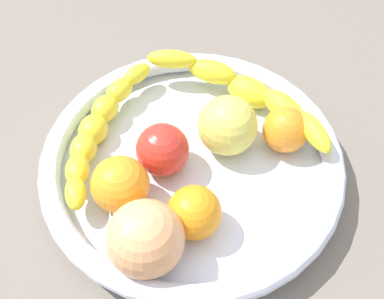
{
  "coord_description": "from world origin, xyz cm",
  "views": [
    {
      "loc": [
        -0.93,
        -32.47,
        50.42
      ],
      "look_at": [
        0.0,
        0.0,
        7.58
      ],
      "focal_mm": 44.23,
      "sensor_mm": 36.0,
      "label": 1
    }
  ],
  "objects_px": {
    "orange_front": "(193,213)",
    "orange_mid_left": "(120,185)",
    "banana_draped_right": "(98,128)",
    "apple_yellow": "(227,126)",
    "fruit_bowl": "(192,162)",
    "peach_blush": "(145,239)",
    "banana_draped_left": "(245,91)",
    "tomato_red": "(163,151)",
    "orange_mid_right": "(285,130)"
  },
  "relations": [
    {
      "from": "fruit_bowl",
      "to": "orange_mid_right",
      "type": "xyz_separation_m",
      "value": [
        0.11,
        0.03,
        0.02
      ]
    },
    {
      "from": "orange_mid_right",
      "to": "apple_yellow",
      "type": "relative_size",
      "value": 0.78
    },
    {
      "from": "fruit_bowl",
      "to": "peach_blush",
      "type": "xyz_separation_m",
      "value": [
        -0.05,
        -0.11,
        0.03
      ]
    },
    {
      "from": "peach_blush",
      "to": "tomato_red",
      "type": "distance_m",
      "value": 0.11
    },
    {
      "from": "tomato_red",
      "to": "fruit_bowl",
      "type": "bearing_deg",
      "value": 2.39
    },
    {
      "from": "peach_blush",
      "to": "tomato_red",
      "type": "xyz_separation_m",
      "value": [
        0.02,
        0.11,
        -0.01
      ]
    },
    {
      "from": "orange_mid_right",
      "to": "tomato_red",
      "type": "xyz_separation_m",
      "value": [
        -0.14,
        -0.03,
        0.0
      ]
    },
    {
      "from": "fruit_bowl",
      "to": "banana_draped_left",
      "type": "relative_size",
      "value": 1.62
    },
    {
      "from": "banana_draped_right",
      "to": "fruit_bowl",
      "type": "bearing_deg",
      "value": -20.0
    },
    {
      "from": "orange_mid_right",
      "to": "peach_blush",
      "type": "relative_size",
      "value": 0.7
    },
    {
      "from": "orange_mid_right",
      "to": "tomato_red",
      "type": "height_order",
      "value": "tomato_red"
    },
    {
      "from": "orange_front",
      "to": "orange_mid_left",
      "type": "relative_size",
      "value": 0.91
    },
    {
      "from": "peach_blush",
      "to": "apple_yellow",
      "type": "bearing_deg",
      "value": 57.77
    },
    {
      "from": "banana_draped_left",
      "to": "peach_blush",
      "type": "relative_size",
      "value": 2.77
    },
    {
      "from": "orange_mid_right",
      "to": "apple_yellow",
      "type": "bearing_deg",
      "value": 178.79
    },
    {
      "from": "apple_yellow",
      "to": "orange_front",
      "type": "bearing_deg",
      "value": -111.42
    },
    {
      "from": "fruit_bowl",
      "to": "banana_draped_left",
      "type": "bearing_deg",
      "value": 52.6
    },
    {
      "from": "orange_mid_left",
      "to": "orange_mid_right",
      "type": "xyz_separation_m",
      "value": [
        0.19,
        0.07,
        -0.0
      ]
    },
    {
      "from": "orange_front",
      "to": "apple_yellow",
      "type": "height_order",
      "value": "apple_yellow"
    },
    {
      "from": "orange_mid_left",
      "to": "apple_yellow",
      "type": "bearing_deg",
      "value": 32.33
    },
    {
      "from": "orange_mid_left",
      "to": "apple_yellow",
      "type": "xyz_separation_m",
      "value": [
        0.12,
        0.08,
        0.0
      ]
    },
    {
      "from": "tomato_red",
      "to": "orange_mid_right",
      "type": "bearing_deg",
      "value": 11.49
    },
    {
      "from": "fruit_bowl",
      "to": "orange_front",
      "type": "height_order",
      "value": "orange_front"
    },
    {
      "from": "peach_blush",
      "to": "tomato_red",
      "type": "height_order",
      "value": "peach_blush"
    },
    {
      "from": "fruit_bowl",
      "to": "orange_front",
      "type": "relative_size",
      "value": 6.1
    },
    {
      "from": "fruit_bowl",
      "to": "banana_draped_left",
      "type": "distance_m",
      "value": 0.12
    },
    {
      "from": "fruit_bowl",
      "to": "peach_blush",
      "type": "relative_size",
      "value": 4.5
    },
    {
      "from": "apple_yellow",
      "to": "tomato_red",
      "type": "relative_size",
      "value": 1.16
    },
    {
      "from": "banana_draped_right",
      "to": "tomato_red",
      "type": "xyz_separation_m",
      "value": [
        0.08,
        -0.04,
        0.01
      ]
    },
    {
      "from": "orange_mid_right",
      "to": "fruit_bowl",
      "type": "bearing_deg",
      "value": -165.87
    },
    {
      "from": "banana_draped_left",
      "to": "banana_draped_right",
      "type": "relative_size",
      "value": 0.97
    },
    {
      "from": "orange_mid_right",
      "to": "apple_yellow",
      "type": "xyz_separation_m",
      "value": [
        -0.07,
        0.0,
        0.01
      ]
    },
    {
      "from": "orange_front",
      "to": "apple_yellow",
      "type": "xyz_separation_m",
      "value": [
        0.04,
        0.11,
        0.01
      ]
    },
    {
      "from": "apple_yellow",
      "to": "orange_mid_right",
      "type": "bearing_deg",
      "value": -1.21
    },
    {
      "from": "banana_draped_left",
      "to": "fruit_bowl",
      "type": "bearing_deg",
      "value": -127.4
    },
    {
      "from": "fruit_bowl",
      "to": "peach_blush",
      "type": "distance_m",
      "value": 0.13
    },
    {
      "from": "apple_yellow",
      "to": "tomato_red",
      "type": "bearing_deg",
      "value": -157.81
    },
    {
      "from": "tomato_red",
      "to": "apple_yellow",
      "type": "bearing_deg",
      "value": 22.19
    },
    {
      "from": "orange_front",
      "to": "orange_mid_left",
      "type": "distance_m",
      "value": 0.08
    },
    {
      "from": "orange_mid_left",
      "to": "tomato_red",
      "type": "height_order",
      "value": "orange_mid_left"
    },
    {
      "from": "fruit_bowl",
      "to": "banana_draped_left",
      "type": "xyz_separation_m",
      "value": [
        0.07,
        0.09,
        0.02
      ]
    },
    {
      "from": "fruit_bowl",
      "to": "banana_draped_right",
      "type": "relative_size",
      "value": 1.57
    },
    {
      "from": "orange_mid_left",
      "to": "apple_yellow",
      "type": "height_order",
      "value": "apple_yellow"
    },
    {
      "from": "orange_mid_left",
      "to": "apple_yellow",
      "type": "distance_m",
      "value": 0.14
    },
    {
      "from": "banana_draped_left",
      "to": "orange_front",
      "type": "distance_m",
      "value": 0.19
    },
    {
      "from": "orange_mid_left",
      "to": "tomato_red",
      "type": "relative_size",
      "value": 1.04
    },
    {
      "from": "orange_front",
      "to": "orange_mid_left",
      "type": "xyz_separation_m",
      "value": [
        -0.08,
        0.03,
        0.0
      ]
    },
    {
      "from": "fruit_bowl",
      "to": "tomato_red",
      "type": "relative_size",
      "value": 5.75
    },
    {
      "from": "apple_yellow",
      "to": "fruit_bowl",
      "type": "bearing_deg",
      "value": -145.11
    },
    {
      "from": "banana_draped_right",
      "to": "apple_yellow",
      "type": "height_order",
      "value": "apple_yellow"
    }
  ]
}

